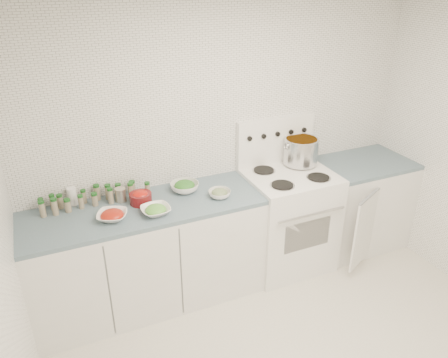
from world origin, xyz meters
TOP-DOWN VIEW (x-y plane):
  - room_walls at (0.00, 0.00)m, footprint 3.54×3.04m
  - counter_left at (-0.82, 1.19)m, footprint 1.85×0.62m
  - stove at (0.48, 1.19)m, footprint 0.76×0.70m
  - counter_right at (1.30, 1.19)m, footprint 0.89×0.81m
  - stock_pot at (0.67, 1.33)m, footprint 0.33×0.31m
  - bowl_tomato at (-1.08, 1.11)m, footprint 0.28×0.28m
  - bowl_snowpea at (-0.77, 1.05)m, footprint 0.23×0.23m
  - bowl_broccoli at (-0.45, 1.31)m, footprint 0.29×0.29m
  - bowl_zucchini at (-0.23, 1.10)m, footprint 0.21×0.21m
  - bowl_pepper at (-0.83, 1.25)m, footprint 0.17×0.17m
  - salt_canister at (-1.32, 1.45)m, footprint 0.09×0.09m
  - tin_can at (-0.97, 1.35)m, footprint 0.08×0.08m
  - spice_cluster at (-1.18, 1.39)m, footprint 0.84×0.16m

SIDE VIEW (x-z plane):
  - counter_right at x=1.30m, z-range 0.00..0.90m
  - counter_left at x=-0.82m, z-range 0.00..0.90m
  - stove at x=0.48m, z-range -0.18..1.18m
  - bowl_snowpea at x=-0.77m, z-range 0.89..0.97m
  - bowl_tomato at x=-1.08m, z-range 0.89..0.97m
  - bowl_zucchini at x=-0.23m, z-range 0.90..0.97m
  - bowl_broccoli at x=-0.45m, z-range 0.90..0.99m
  - bowl_pepper at x=-0.83m, z-range 0.90..1.01m
  - tin_can at x=-0.97m, z-range 0.90..1.01m
  - spice_cluster at x=-1.18m, z-range 0.89..1.03m
  - salt_canister at x=-1.32m, z-range 0.90..1.04m
  - stock_pot at x=0.67m, z-range 0.96..1.19m
  - room_walls at x=0.00m, z-range 0.30..2.82m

